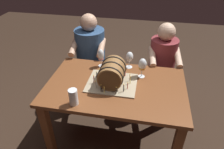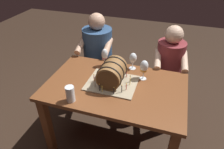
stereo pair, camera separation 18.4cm
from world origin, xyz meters
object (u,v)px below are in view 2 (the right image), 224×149
dining_table (115,95)px  beer_pint (70,94)px  wine_glass_amber (144,67)px  wine_glass_empty (133,58)px  person_seated_right (167,76)px  barrel_cake (112,74)px  person_seated_left (98,61)px  wine_glass_rose (105,55)px

dining_table → beer_pint: 0.47m
wine_glass_amber → beer_pint: bearing=-135.8°
wine_glass_empty → person_seated_right: bearing=44.1°
wine_glass_empty → beer_pint: size_ratio=1.26×
person_seated_right → wine_glass_amber: bearing=-113.5°
barrel_cake → dining_table: bearing=-24.8°
barrel_cake → person_seated_right: size_ratio=0.41×
dining_table → wine_glass_empty: size_ratio=7.18×
beer_pint → person_seated_right: 1.27m
wine_glass_empty → person_seated_left: size_ratio=0.15×
wine_glass_rose → wine_glass_amber: (0.43, -0.12, 0.01)m
dining_table → barrel_cake: 0.23m
barrel_cake → person_seated_left: person_seated_left is taller
dining_table → beer_pint: size_ratio=9.07×
beer_pint → wine_glass_empty: bearing=60.2°
barrel_cake → wine_glass_amber: 0.31m
dining_table → barrel_cake: bearing=155.2°
dining_table → wine_glass_empty: 0.42m
barrel_cake → person_seated_right: person_seated_right is taller
barrel_cake → person_seated_right: 0.88m
person_seated_right → dining_table: bearing=-122.9°
dining_table → person_seated_left: size_ratio=1.10×
barrel_cake → wine_glass_empty: (0.12, 0.32, 0.01)m
wine_glass_empty → person_seated_left: 0.70m
wine_glass_rose → person_seated_left: (-0.23, 0.38, -0.32)m
barrel_cake → wine_glass_rose: bearing=121.1°
dining_table → wine_glass_amber: (0.22, 0.18, 0.25)m
wine_glass_rose → wine_glass_amber: 0.45m
wine_glass_amber → dining_table: bearing=-140.9°
person_seated_right → barrel_cake: bearing=-125.8°
dining_table → person_seated_left: bearing=122.9°
wine_glass_empty → beer_pint: wine_glass_empty is taller
person_seated_right → person_seated_left: bearing=180.0°
wine_glass_empty → beer_pint: bearing=-119.8°
beer_pint → person_seated_left: person_seated_left is taller
dining_table → barrel_cake: barrel_cake is taller
beer_pint → person_seated_right: (0.73, 0.99, -0.30)m
wine_glass_amber → person_seated_right: 0.66m
barrel_cake → wine_glass_empty: bearing=69.1°
dining_table → person_seated_right: 0.81m
wine_glass_amber → person_seated_left: 0.89m
dining_table → beer_pint: bearing=-132.3°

